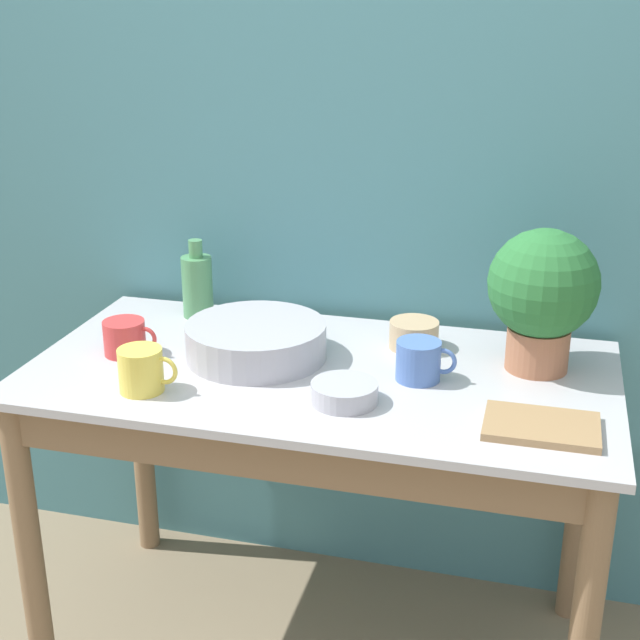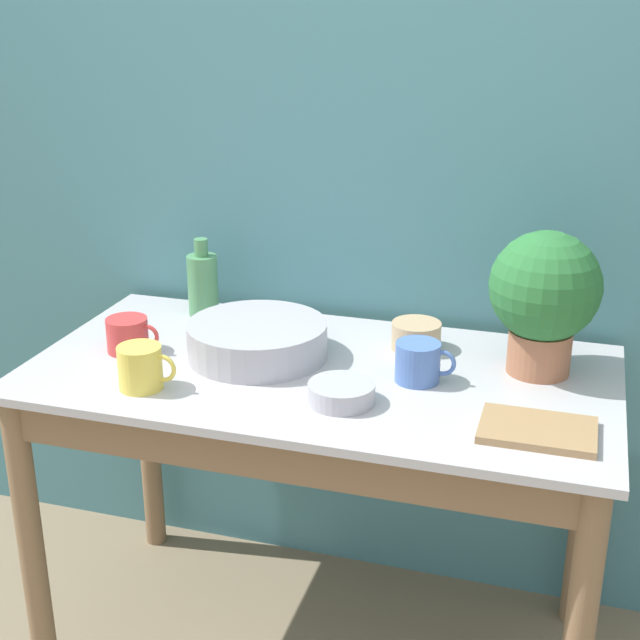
{
  "view_description": "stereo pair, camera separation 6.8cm",
  "coord_description": "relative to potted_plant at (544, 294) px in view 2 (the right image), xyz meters",
  "views": [
    {
      "loc": [
        0.48,
        -1.46,
        1.61
      ],
      "look_at": [
        0.0,
        0.35,
        0.9
      ],
      "focal_mm": 50.0,
      "sensor_mm": 36.0,
      "label": 1
    },
    {
      "loc": [
        0.55,
        -1.44,
        1.61
      ],
      "look_at": [
        0.0,
        0.35,
        0.9
      ],
      "focal_mm": 50.0,
      "sensor_mm": 36.0,
      "label": 2
    }
  ],
  "objects": [
    {
      "name": "bowl_small_steel",
      "position": [
        -0.38,
        -0.28,
        -0.17
      ],
      "size": [
        0.14,
        0.14,
        0.04
      ],
      "color": "#A8A8B2",
      "rests_on": "counter_table"
    },
    {
      "name": "tray_board",
      "position": [
        0.02,
        -0.3,
        -0.18
      ],
      "size": [
        0.23,
        0.16,
        0.02
      ],
      "color": "#99754C",
      "rests_on": "counter_table"
    },
    {
      "name": "potted_plant",
      "position": [
        0.0,
        0.0,
        0.0
      ],
      "size": [
        0.25,
        0.25,
        0.33
      ],
      "color": "#A36647",
      "rests_on": "counter_table"
    },
    {
      "name": "bowl_small_tan",
      "position": [
        -0.29,
        0.05,
        -0.15
      ],
      "size": [
        0.12,
        0.12,
        0.07
      ],
      "color": "tan",
      "rests_on": "counter_table"
    },
    {
      "name": "mug_red",
      "position": [
        -0.95,
        -0.16,
        -0.15
      ],
      "size": [
        0.13,
        0.1,
        0.08
      ],
      "color": "#C63838",
      "rests_on": "counter_table"
    },
    {
      "name": "wall_back",
      "position": [
        -0.48,
        0.27,
        0.23
      ],
      "size": [
        6.0,
        0.05,
        2.4
      ],
      "color": "teal",
      "rests_on": "ground_plane"
    },
    {
      "name": "bottle_tall",
      "position": [
        -0.88,
        0.13,
        -0.1
      ],
      "size": [
        0.08,
        0.08,
        0.21
      ],
      "color": "#4C8C59",
      "rests_on": "counter_table"
    },
    {
      "name": "counter_table",
      "position": [
        -0.48,
        -0.16,
        -0.33
      ],
      "size": [
        1.34,
        0.69,
        0.78
      ],
      "color": "#846647",
      "rests_on": "ground_plane"
    },
    {
      "name": "bowl_wash_large",
      "position": [
        -0.64,
        -0.1,
        -0.14
      ],
      "size": [
        0.33,
        0.33,
        0.08
      ],
      "color": "#A8A8B2",
      "rests_on": "counter_table"
    },
    {
      "name": "mug_yellow",
      "position": [
        -0.82,
        -0.34,
        -0.14
      ],
      "size": [
        0.13,
        0.1,
        0.1
      ],
      "color": "#E5CC4C",
      "rests_on": "counter_table"
    },
    {
      "name": "mug_blue",
      "position": [
        -0.25,
        -0.13,
        -0.14
      ],
      "size": [
        0.14,
        0.1,
        0.09
      ],
      "color": "#4C70B7",
      "rests_on": "counter_table"
    }
  ]
}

